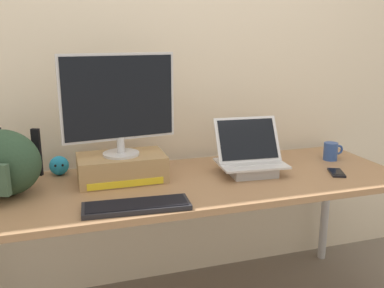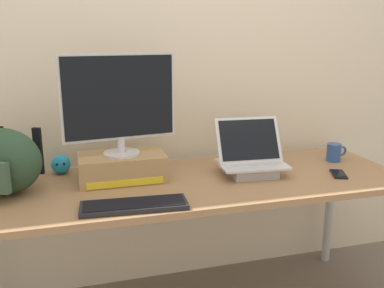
# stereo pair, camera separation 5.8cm
# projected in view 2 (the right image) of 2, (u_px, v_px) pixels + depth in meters

# --- Properties ---
(back_wall) EXTENTS (7.00, 0.10, 2.60)m
(back_wall) POSITION_uv_depth(u_px,v_px,m) (169.00, 56.00, 2.32)
(back_wall) COLOR beige
(back_wall) RESTS_ON ground
(desk) EXTENTS (2.09, 0.71, 0.74)m
(desk) POSITION_uv_depth(u_px,v_px,m) (192.00, 193.00, 2.05)
(desk) COLOR #99704C
(desk) RESTS_ON ground
(toner_box_yellow) EXTENTS (0.41, 0.25, 0.12)m
(toner_box_yellow) POSITION_uv_depth(u_px,v_px,m) (122.00, 167.00, 2.04)
(toner_box_yellow) COLOR #A88456
(toner_box_yellow) RESTS_ON desk
(desktop_monitor) EXTENTS (0.53, 0.17, 0.47)m
(desktop_monitor) POSITION_uv_depth(u_px,v_px,m) (119.00, 102.00, 1.96)
(desktop_monitor) COLOR silver
(desktop_monitor) RESTS_ON toner_box_yellow
(open_laptop) EXTENTS (0.35, 0.27, 0.27)m
(open_laptop) POSITION_uv_depth(u_px,v_px,m) (251.00, 163.00, 2.12)
(open_laptop) COLOR #ADADB2
(open_laptop) RESTS_ON desk
(external_keyboard) EXTENTS (0.44, 0.17, 0.02)m
(external_keyboard) POSITION_uv_depth(u_px,v_px,m) (134.00, 205.00, 1.71)
(external_keyboard) COLOR black
(external_keyboard) RESTS_ON desk
(messenger_backpack) EXTENTS (0.40, 0.35, 0.29)m
(messenger_backpack) POSITION_uv_depth(u_px,v_px,m) (3.00, 162.00, 1.84)
(messenger_backpack) COLOR #28422D
(messenger_backpack) RESTS_ON desk
(coffee_mug) EXTENTS (0.12, 0.08, 0.10)m
(coffee_mug) POSITION_uv_depth(u_px,v_px,m) (334.00, 152.00, 2.34)
(coffee_mug) COLOR #2D4C93
(coffee_mug) RESTS_ON desk
(cell_phone) EXTENTS (0.11, 0.15, 0.01)m
(cell_phone) POSITION_uv_depth(u_px,v_px,m) (338.00, 174.00, 2.11)
(cell_phone) COLOR black
(cell_phone) RESTS_ON desk
(plush_toy) EXTENTS (0.09, 0.09, 0.09)m
(plush_toy) POSITION_uv_depth(u_px,v_px,m) (61.00, 164.00, 2.13)
(plush_toy) COLOR #2393CC
(plush_toy) RESTS_ON desk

